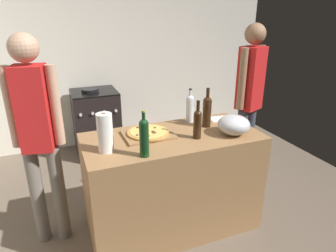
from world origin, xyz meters
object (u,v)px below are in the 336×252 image
at_px(person_in_stripes, 38,131).
at_px(person_in_red, 249,94).
at_px(wine_bottle_clear, 197,123).
at_px(mixing_bowl, 234,125).
at_px(paper_towel_roll, 105,133).
at_px(stove, 96,122).
at_px(pizza, 148,132).
at_px(wine_bottle_amber, 190,107).
at_px(wine_bottle_green, 207,110).
at_px(wine_bottle_dark, 144,136).

height_order(person_in_stripes, person_in_red, person_in_red).
bearing_deg(wine_bottle_clear, mixing_bowl, -6.81).
relative_size(paper_towel_roll, person_in_stripes, 0.17).
relative_size(paper_towel_roll, stove, 0.32).
xyz_separation_m(pizza, wine_bottle_amber, (0.46, 0.18, 0.11)).
bearing_deg(pizza, person_in_red, 16.43).
bearing_deg(person_in_red, wine_bottle_green, -152.99).
distance_m(wine_bottle_clear, wine_bottle_dark, 0.51).
distance_m(wine_bottle_dark, stove, 2.15).
distance_m(person_in_stripes, person_in_red, 2.10).
distance_m(wine_bottle_green, wine_bottle_amber, 0.19).
xyz_separation_m(paper_towel_roll, wine_bottle_amber, (0.84, 0.34, -0.01)).
height_order(paper_towel_roll, stove, paper_towel_roll).
bearing_deg(wine_bottle_green, person_in_red, 27.01).
relative_size(pizza, wine_bottle_green, 0.98).
distance_m(wine_bottle_clear, wine_bottle_green, 0.28).
xyz_separation_m(pizza, wine_bottle_green, (0.55, 0.01, 0.12)).
bearing_deg(pizza, wine_bottle_green, 1.02).
distance_m(paper_towel_roll, stove, 1.99).
bearing_deg(wine_bottle_green, mixing_bowl, -62.92).
bearing_deg(wine_bottle_dark, person_in_red, 27.11).
distance_m(pizza, person_in_stripes, 0.85).
distance_m(mixing_bowl, wine_bottle_green, 0.28).
bearing_deg(pizza, wine_bottle_dark, -111.92).
relative_size(stove, person_in_stripes, 0.53).
height_order(wine_bottle_clear, wine_bottle_green, wine_bottle_green).
bearing_deg(person_in_red, wine_bottle_dark, -152.89).
bearing_deg(wine_bottle_amber, wine_bottle_green, -63.47).
height_order(mixing_bowl, person_in_stripes, person_in_stripes).
bearing_deg(wine_bottle_green, person_in_stripes, 174.17).
bearing_deg(wine_bottle_green, wine_bottle_dark, -152.78).
bearing_deg(wine_bottle_green, pizza, -178.98).
height_order(mixing_bowl, person_in_red, person_in_red).
bearing_deg(wine_bottle_clear, paper_towel_roll, 177.77).
distance_m(wine_bottle_dark, person_in_stripes, 0.85).
relative_size(wine_bottle_dark, person_in_red, 0.20).
height_order(pizza, wine_bottle_clear, wine_bottle_clear).
bearing_deg(wine_bottle_amber, mixing_bowl, -63.15).
height_order(wine_bottle_amber, person_in_red, person_in_red).
relative_size(mixing_bowl, wine_bottle_clear, 0.85).
bearing_deg(paper_towel_roll, mixing_bowl, -3.64).
height_order(mixing_bowl, paper_towel_roll, paper_towel_roll).
height_order(wine_bottle_green, person_in_red, person_in_red).
distance_m(mixing_bowl, wine_bottle_dark, 0.82).
bearing_deg(wine_bottle_clear, person_in_stripes, 163.83).
relative_size(wine_bottle_green, person_in_stripes, 0.20).
height_order(paper_towel_roll, wine_bottle_amber, wine_bottle_amber).
bearing_deg(person_in_red, stove, 136.91).
bearing_deg(person_in_red, wine_bottle_clear, -148.07).
relative_size(mixing_bowl, stove, 0.29).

